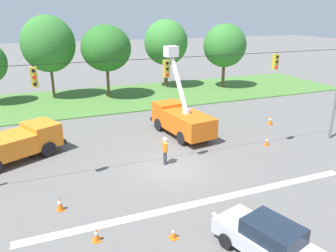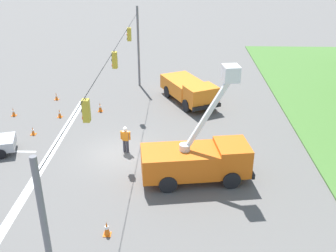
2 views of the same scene
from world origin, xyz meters
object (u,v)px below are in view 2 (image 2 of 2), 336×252
at_px(road_worker, 126,138).
at_px(traffic_cone_lane_edge_a, 100,107).
at_px(utility_truck_bucket_lift, 198,158).
at_px(traffic_cone_lane_edge_b, 107,228).
at_px(traffic_cone_mid_right, 60,113).
at_px(utility_truck_support_near, 189,90).
at_px(traffic_cone_foreground_left, 56,96).
at_px(traffic_cone_near_bucket, 13,112).
at_px(traffic_cone_foreground_right, 33,131).

height_order(road_worker, traffic_cone_lane_edge_a, road_worker).
xyz_separation_m(utility_truck_bucket_lift, traffic_cone_lane_edge_b, (4.80, -4.29, -1.01)).
relative_size(road_worker, traffic_cone_mid_right, 2.68).
height_order(utility_truck_support_near, traffic_cone_foreground_left, utility_truck_support_near).
distance_m(utility_truck_bucket_lift, road_worker, 5.38).
bearing_deg(traffic_cone_lane_edge_a, traffic_cone_lane_edge_b, 11.96).
distance_m(road_worker, traffic_cone_mid_right, 7.87).
xyz_separation_m(utility_truck_support_near, traffic_cone_lane_edge_b, (16.55, -4.02, -0.74)).
relative_size(utility_truck_bucket_lift, traffic_cone_mid_right, 10.02).
relative_size(utility_truck_bucket_lift, utility_truck_support_near, 1.00).
distance_m(road_worker, traffic_cone_near_bucket, 10.89).
xyz_separation_m(traffic_cone_mid_right, traffic_cone_near_bucket, (-0.14, -3.63, 0.00)).
bearing_deg(traffic_cone_foreground_left, traffic_cone_mid_right, 19.90).
height_order(traffic_cone_near_bucket, traffic_cone_lane_edge_a, traffic_cone_lane_edge_a).
distance_m(utility_truck_bucket_lift, traffic_cone_lane_edge_b, 6.51).
bearing_deg(traffic_cone_foreground_right, traffic_cone_near_bucket, -140.39).
distance_m(utility_truck_bucket_lift, traffic_cone_near_bucket, 16.26).
xyz_separation_m(road_worker, traffic_cone_near_bucket, (-5.42, -9.42, -0.68)).
relative_size(road_worker, traffic_cone_lane_edge_a, 2.34).
bearing_deg(traffic_cone_near_bucket, traffic_cone_mid_right, 87.79).
relative_size(utility_truck_support_near, road_worker, 3.73).
bearing_deg(utility_truck_bucket_lift, road_worker, -124.56).
bearing_deg(traffic_cone_lane_edge_b, traffic_cone_mid_right, -155.67).
xyz_separation_m(road_worker, traffic_cone_mid_right, (-5.28, -5.80, -0.68)).
height_order(traffic_cone_foreground_left, traffic_cone_foreground_right, traffic_cone_foreground_left).
relative_size(utility_truck_bucket_lift, traffic_cone_foreground_left, 10.69).
height_order(utility_truck_support_near, traffic_cone_mid_right, utility_truck_support_near).
xyz_separation_m(traffic_cone_foreground_left, traffic_cone_lane_edge_b, (16.73, 7.24, 0.08)).
distance_m(utility_truck_support_near, traffic_cone_mid_right, 10.56).
bearing_deg(utility_truck_support_near, traffic_cone_near_bucket, -76.42).
bearing_deg(traffic_cone_lane_edge_b, traffic_cone_lane_edge_a, -168.04).
distance_m(traffic_cone_foreground_right, traffic_cone_mid_right, 3.18).
height_order(utility_truck_bucket_lift, utility_truck_support_near, utility_truck_bucket_lift).
relative_size(utility_truck_support_near, traffic_cone_near_bucket, 9.89).
distance_m(utility_truck_bucket_lift, traffic_cone_foreground_left, 16.62).
bearing_deg(utility_truck_support_near, utility_truck_bucket_lift, 1.28).
height_order(road_worker, traffic_cone_foreground_left, road_worker).
height_order(utility_truck_bucket_lift, traffic_cone_foreground_left, utility_truck_bucket_lift).
xyz_separation_m(utility_truck_bucket_lift, traffic_cone_mid_right, (-8.33, -10.22, -1.06)).
relative_size(traffic_cone_mid_right, traffic_cone_near_bucket, 0.99).
distance_m(traffic_cone_foreground_left, traffic_cone_lane_edge_a, 4.83).
distance_m(traffic_cone_foreground_right, traffic_cone_lane_edge_a, 5.76).
bearing_deg(traffic_cone_near_bucket, traffic_cone_lane_edge_b, 35.78).
bearing_deg(road_worker, utility_truck_support_near, 154.46).
height_order(utility_truck_support_near, traffic_cone_lane_edge_a, utility_truck_support_near).
relative_size(traffic_cone_lane_edge_a, traffic_cone_lane_edge_b, 1.01).
bearing_deg(road_worker, traffic_cone_lane_edge_b, 0.99).
height_order(utility_truck_support_near, road_worker, utility_truck_support_near).
height_order(utility_truck_bucket_lift, traffic_cone_near_bucket, utility_truck_bucket_lift).
xyz_separation_m(traffic_cone_near_bucket, traffic_cone_lane_edge_b, (13.27, 9.56, 0.05)).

